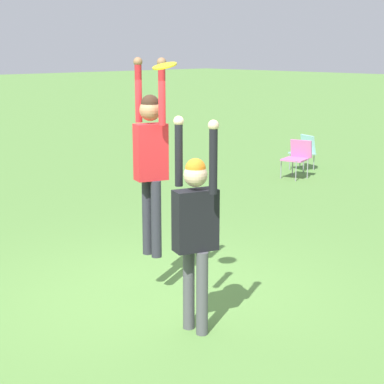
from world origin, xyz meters
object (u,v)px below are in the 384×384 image
Objects in this scene: camping_chair_1 at (297,155)px; person_jumping at (151,152)px; frisbee at (165,66)px; camping_chair_5 at (305,150)px; person_defending at (195,221)px.

person_jumping is at bearing 98.39° from camping_chair_1.
camping_chair_5 is at bearing 117.75° from frisbee.
camping_chair_5 is at bearing -77.55° from camping_chair_1.
frisbee reaches higher than person_defending.
camping_chair_1 is at bearing 133.21° from camping_chair_5.
camping_chair_5 is (-3.57, 7.71, -1.21)m from person_jumping.
person_jumping reaches higher than camping_chair_1.
frisbee is at bearing -100.19° from person_jumping.
person_defending is 8.31m from camping_chair_1.
frisbee reaches higher than camping_chair_5.
person_jumping reaches higher than frisbee.
frisbee is 9.40m from camping_chair_5.
camping_chair_1 is 1.04× the size of camping_chair_5.
person_defending is 8.82× the size of frisbee.
frisbee is at bearing 132.59° from camping_chair_5.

